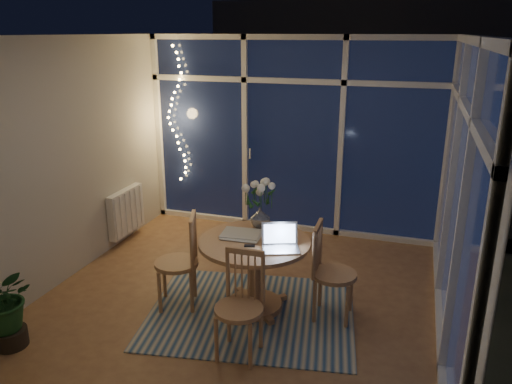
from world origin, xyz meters
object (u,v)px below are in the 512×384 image
at_px(dining_table, 254,275).
at_px(chair_front, 239,307).
at_px(chair_left, 176,261).
at_px(laptop, 281,238).
at_px(chair_right, 334,272).
at_px(flower_vase, 260,217).
at_px(potted_plant, 6,307).

xyz_separation_m(dining_table, chair_front, (0.11, -0.76, 0.10)).
bearing_deg(chair_left, laptop, 73.26).
distance_m(chair_right, chair_front, 1.06).
distance_m(laptop, flower_vase, 0.60).
distance_m(dining_table, potted_plant, 2.22).
bearing_deg(potted_plant, flower_vase, 41.90).
height_order(laptop, flower_vase, laptop).
bearing_deg(chair_left, chair_front, 36.65).
bearing_deg(chair_left, chair_right, 80.33).
bearing_deg(chair_left, dining_table, 84.16).
relative_size(chair_front, laptop, 2.80).
height_order(dining_table, flower_vase, flower_vase).
bearing_deg(potted_plant, chair_right, 27.05).
bearing_deg(chair_front, chair_right, 51.79).
distance_m(chair_right, potted_plant, 2.92).
relative_size(chair_front, flower_vase, 4.43).
distance_m(dining_table, chair_right, 0.78).
bearing_deg(potted_plant, chair_front, 14.10).
height_order(chair_left, chair_right, chair_left).
distance_m(chair_left, potted_plant, 1.53).
height_order(chair_right, laptop, laptop).
relative_size(chair_left, chair_right, 1.02).
height_order(chair_left, chair_front, chair_left).
bearing_deg(chair_right, potted_plant, 116.11).
distance_m(flower_vase, potted_plant, 2.44).
bearing_deg(chair_front, potted_plant, -166.23).
distance_m(chair_front, potted_plant, 2.01).
xyz_separation_m(flower_vase, potted_plant, (-1.78, -1.60, -0.46)).
height_order(dining_table, chair_left, chair_left).
distance_m(chair_front, flower_vase, 1.18).
relative_size(chair_right, chair_front, 1.03).
height_order(chair_right, flower_vase, chair_right).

